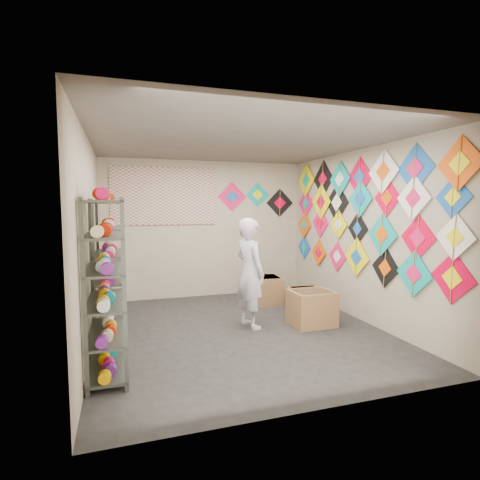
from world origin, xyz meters
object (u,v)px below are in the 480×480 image
object	(u,v)px
shelf_rack_back	(110,267)
carton_a	(312,308)
shelf_rack_front	(107,286)
carton_b	(305,301)
carton_c	(266,290)
shopkeeper	(250,273)

from	to	relation	value
shelf_rack_back	carton_a	xyz separation A→B (m)	(2.90, -0.54, -0.69)
shelf_rack_back	shelf_rack_front	bearing A→B (deg)	-90.00
shelf_rack_front	carton_b	world-z (taller)	shelf_rack_front
shelf_rack_front	carton_c	distance (m)	3.54
shelf_rack_front	carton_a	xyz separation A→B (m)	(2.90, 0.76, -0.69)
shelf_rack_back	shopkeeper	world-z (taller)	shelf_rack_back
shelf_rack_front	carton_a	world-z (taller)	shelf_rack_front
shelf_rack_front	shopkeeper	distance (m)	2.21
shelf_rack_front	carton_b	bearing A→B (deg)	23.74
carton_a	carton_c	size ratio (longest dim) A/B	1.10
shopkeeper	carton_b	distance (m)	1.35
carton_a	carton_b	size ratio (longest dim) A/B	1.21
shelf_rack_front	shopkeeper	size ratio (longest dim) A/B	1.16
carton_a	carton_c	world-z (taller)	carton_a
shopkeeper	carton_c	bearing A→B (deg)	-46.94
carton_a	shelf_rack_back	bearing A→B (deg)	168.48
shopkeeper	carton_a	distance (m)	1.10
shelf_rack_front	carton_c	size ratio (longest dim) A/B	3.29
shelf_rack_back	carton_a	world-z (taller)	shelf_rack_back
shelf_rack_back	shopkeeper	bearing A→B (deg)	-9.50
shelf_rack_back	carton_c	size ratio (longest dim) A/B	3.29
shelf_rack_back	carton_b	world-z (taller)	shelf_rack_back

